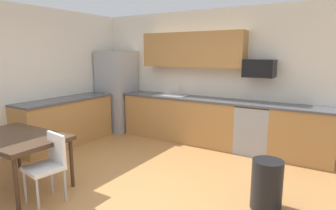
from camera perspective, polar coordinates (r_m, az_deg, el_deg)
ground_plane at (r=4.14m, az=-7.55°, el=-15.94°), size 12.00×12.00×0.00m
wall_back at (r=6.02m, az=8.29°, el=5.70°), size 5.80×0.10×2.70m
wall_left at (r=5.80m, az=-28.76°, el=4.36°), size 0.10×5.80×2.70m
cabinet_run_back at (r=6.06m, az=2.52°, el=-2.80°), size 2.53×0.60×0.90m
cabinet_run_back_right at (r=5.36m, az=25.41°, el=-5.56°), size 1.02×0.60×0.90m
cabinet_run_left at (r=6.09m, az=-19.85°, el=-3.34°), size 0.60×2.00×0.90m
countertop_back at (r=5.75m, az=6.80°, el=1.20°), size 4.80×0.64×0.04m
countertop_left at (r=6.00m, az=-20.12°, el=1.02°), size 0.64×2.00×0.04m
upper_cabinets_back at (r=5.93m, az=4.86°, el=11.02°), size 2.20×0.34×0.70m
refrigerator at (r=6.88m, az=-10.22°, el=2.75°), size 0.76×0.70×1.87m
oven_range at (r=5.49m, az=16.98°, el=-4.58°), size 0.60×0.60×0.91m
microwave at (r=5.42m, az=17.87°, el=7.01°), size 0.54×0.36×0.32m
sink_basin at (r=6.03m, az=1.52°, el=1.32°), size 0.48×0.40×0.14m
sink_faucet at (r=6.17m, az=2.37°, el=3.01°), size 0.02×0.02×0.24m
dining_table at (r=4.38m, az=-28.42°, el=-6.20°), size 1.40×0.90×0.73m
chair_near_table at (r=3.85m, az=-22.81°, el=-10.57°), size 0.46×0.46×0.85m
trash_bin at (r=3.67m, az=19.22°, el=-14.88°), size 0.36×0.36×0.60m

